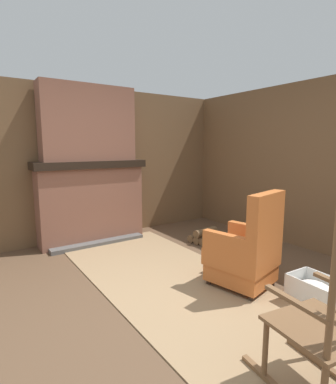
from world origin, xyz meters
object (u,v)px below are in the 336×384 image
Objects in this scene: storage_case at (112,156)px; laundry_basket at (316,292)px; rocking_chair at (327,330)px; firewood_stack at (205,237)px; oil_lamp_vase at (73,155)px; armchair at (246,253)px.

laundry_basket is at bearing 11.41° from storage_case.
rocking_chair is 5.76× the size of storage_case.
oil_lamp_vase is (-1.11, -1.68, 1.28)m from firewood_stack.
oil_lamp_vase is (-3.15, -1.26, 1.23)m from laundry_basket.
armchair is 1.44m from rocking_chair.
storage_case is (-1.11, -1.05, 1.25)m from firewood_stack.
storage_case reaches higher than armchair.
armchair is 0.73m from laundry_basket.
rocking_chair is at bearing -5.00° from storage_case.
oil_lamp_vase is (-3.74, -0.30, 0.93)m from rocking_chair.
armchair is at bearing -21.68° from rocking_chair.
armchair is 2.70m from storage_case.
storage_case is (-3.15, -0.64, 1.20)m from laundry_basket.
oil_lamp_vase reaches higher than laundry_basket.
laundry_basket is (-0.59, 0.96, -0.30)m from rocking_chair.
oil_lamp_vase reaches higher than armchair.
firewood_stack is 1.81× the size of oil_lamp_vase.
rocking_chair is at bearing -58.38° from laundry_basket.
rocking_chair reaches higher than firewood_stack.
oil_lamp_vase is at bearing 10.03° from armchair.
firewood_stack is at bearing 168.48° from laundry_basket.
laundry_basket is 1.77× the size of oil_lamp_vase.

